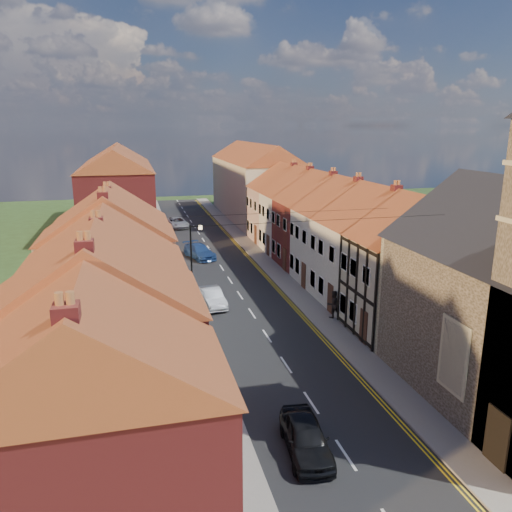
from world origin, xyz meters
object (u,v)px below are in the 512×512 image
at_px(car_mid, 211,297).
at_px(pedestrian_right, 333,304).
at_px(car_distant, 177,223).
at_px(car_near, 306,437).
at_px(lamppost, 193,261).
at_px(car_far, 200,251).

relative_size(car_mid, pedestrian_right, 2.11).
relative_size(car_mid, car_distant, 0.83).
height_order(car_near, pedestrian_right, pedestrian_right).
bearing_deg(car_near, lamppost, 103.30).
height_order(car_near, car_distant, car_near).
bearing_deg(car_far, lamppost, -116.08).
relative_size(lamppost, car_far, 1.26).
xyz_separation_m(car_near, car_far, (0.00, 31.43, -0.00)).
relative_size(car_mid, car_far, 0.84).
height_order(lamppost, car_near, lamppost).
bearing_deg(car_far, pedestrian_right, -86.87).
xyz_separation_m(car_mid, car_distant, (0.30, 29.75, 0.01)).
distance_m(car_distant, pedestrian_right, 35.07).
height_order(car_far, pedestrian_right, pedestrian_right).
distance_m(lamppost, car_far, 14.47).
distance_m(lamppost, car_mid, 3.17).
bearing_deg(car_near, car_distant, 96.59).
relative_size(car_near, car_distant, 0.85).
bearing_deg(car_far, car_near, -106.70).
relative_size(car_near, car_mid, 1.02).
relative_size(car_distant, pedestrian_right, 2.53).
xyz_separation_m(lamppost, car_far, (2.31, 14.00, -2.85)).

